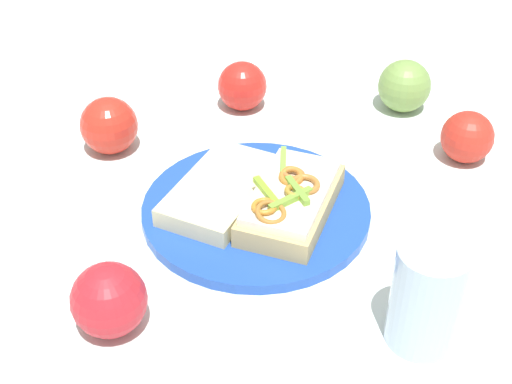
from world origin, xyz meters
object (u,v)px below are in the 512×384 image
object	(u,v)px
apple_2	(109,300)
apple_4	(242,86)
sandwich	(291,200)
bread_slice_side	(222,190)
drinking_glass	(427,296)
apple_0	(404,86)
apple_1	(109,126)
apple_3	(467,137)
plate	(256,210)

from	to	relation	value
apple_2	apple_4	size ratio (longest dim) A/B	1.05
sandwich	bread_slice_side	bearing A→B (deg)	-90.53
apple_4	drinking_glass	bearing A→B (deg)	177.62
sandwich	drinking_glass	world-z (taller)	drinking_glass
apple_0	apple_1	world-z (taller)	same
apple_3	apple_1	bearing A→B (deg)	62.88
apple_4	drinking_glass	xyz separation A→B (m)	(-0.49, 0.02, 0.02)
sandwich	apple_3	distance (m)	0.27
bread_slice_side	apple_2	world-z (taller)	apple_2
bread_slice_side	apple_1	xyz separation A→B (m)	(0.18, 0.09, 0.01)
sandwich	apple_3	size ratio (longest dim) A/B	2.55
apple_2	apple_3	size ratio (longest dim) A/B	1.09
apple_3	sandwich	bearing A→B (deg)	94.99
apple_4	apple_2	bearing A→B (deg)	139.63
apple_3	apple_4	bearing A→B (deg)	41.09
apple_1	apple_4	xyz separation A→B (m)	(0.03, -0.21, -0.00)
apple_2	drinking_glass	bearing A→B (deg)	-117.07
plate	apple_4	distance (m)	0.26
bread_slice_side	apple_1	size ratio (longest dim) A/B	2.14
drinking_glass	apple_4	bearing A→B (deg)	-2.38
apple_2	drinking_glass	distance (m)	0.31
plate	apple_1	world-z (taller)	apple_1
sandwich	apple_4	bearing A→B (deg)	-147.30
plate	bread_slice_side	world-z (taller)	bread_slice_side
plate	apple_4	bearing A→B (deg)	-19.91
bread_slice_side	apple_2	bearing A→B (deg)	-2.04
apple_2	apple_4	world-z (taller)	apple_2
apple_2	apple_3	bearing A→B (deg)	-79.15
bread_slice_side	apple_3	distance (m)	0.34
bread_slice_side	apple_1	distance (m)	0.20
plate	apple_4	world-z (taller)	apple_4
sandwich	bread_slice_side	distance (m)	0.09
apple_2	apple_3	distance (m)	0.52
bread_slice_side	apple_3	size ratio (longest dim) A/B	2.39
plate	drinking_glass	xyz separation A→B (m)	(-0.25, -0.07, 0.05)
plate	bread_slice_side	xyz separation A→B (m)	(0.03, 0.03, 0.02)
drinking_glass	sandwich	bearing A→B (deg)	9.60
apple_1	drinking_glass	world-z (taller)	drinking_glass
apple_2	apple_4	bearing A→B (deg)	-40.37
bread_slice_side	apple_4	xyz separation A→B (m)	(0.21, -0.12, 0.01)
plate	apple_3	world-z (taller)	apple_3
apple_0	drinking_glass	distance (m)	0.45
apple_2	apple_0	bearing A→B (deg)	-64.41
plate	sandwich	bearing A→B (deg)	-135.47
apple_3	apple_4	world-z (taller)	apple_4
sandwich	apple_1	world-z (taller)	apple_1
bread_slice_side	apple_3	world-z (taller)	apple_3
bread_slice_side	drinking_glass	world-z (taller)	drinking_glass
apple_1	apple_4	bearing A→B (deg)	-81.69
sandwich	apple_0	bearing A→B (deg)	166.45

